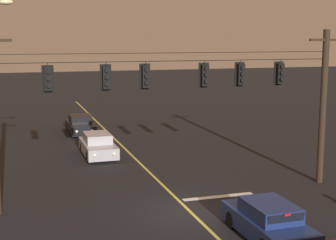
# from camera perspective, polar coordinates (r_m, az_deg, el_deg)

# --- Properties ---
(ground_plane) EXTENTS (180.00, 180.00, 0.00)m
(ground_plane) POSITION_cam_1_polar(r_m,az_deg,el_deg) (21.03, 2.60, -10.49)
(ground_plane) COLOR black
(lane_centre_stripe) EXTENTS (0.14, 60.00, 0.01)m
(lane_centre_stripe) POSITION_cam_1_polar(r_m,az_deg,el_deg) (28.47, -3.03, -5.16)
(lane_centre_stripe) COLOR #D1C64C
(lane_centre_stripe) RESTS_ON ground
(stop_bar_paint) EXTENTS (3.40, 0.36, 0.01)m
(stop_bar_paint) POSITION_cam_1_polar(r_m,az_deg,el_deg) (23.04, 5.78, -8.72)
(stop_bar_paint) COLOR silver
(stop_bar_paint) RESTS_ON ground
(signal_span_assembly) EXTENTS (17.07, 0.32, 7.56)m
(signal_span_assembly) POSITION_cam_1_polar(r_m,az_deg,el_deg) (22.03, 0.78, 0.98)
(signal_span_assembly) COLOR #2D2116
(signal_span_assembly) RESTS_ON ground
(traffic_light_leftmost) EXTENTS (0.48, 0.41, 1.22)m
(traffic_light_leftmost) POSITION_cam_1_polar(r_m,az_deg,el_deg) (20.79, -13.57, 4.59)
(traffic_light_leftmost) COLOR black
(traffic_light_left_inner) EXTENTS (0.48, 0.41, 1.22)m
(traffic_light_left_inner) POSITION_cam_1_polar(r_m,az_deg,el_deg) (21.09, -7.08, 4.84)
(traffic_light_left_inner) COLOR black
(traffic_light_centre) EXTENTS (0.48, 0.41, 1.22)m
(traffic_light_centre) POSITION_cam_1_polar(r_m,az_deg,el_deg) (21.46, -2.56, 4.98)
(traffic_light_centre) COLOR black
(traffic_light_right_inner) EXTENTS (0.48, 0.41, 1.22)m
(traffic_light_right_inner) POSITION_cam_1_polar(r_m,az_deg,el_deg) (22.31, 4.25, 5.14)
(traffic_light_right_inner) COLOR black
(traffic_light_rightmost) EXTENTS (0.48, 0.41, 1.22)m
(traffic_light_rightmost) POSITION_cam_1_polar(r_m,az_deg,el_deg) (23.02, 8.36, 5.19)
(traffic_light_rightmost) COLOR black
(traffic_light_far_right) EXTENTS (0.48, 0.41, 1.22)m
(traffic_light_far_right) POSITION_cam_1_polar(r_m,az_deg,el_deg) (23.97, 12.73, 5.22)
(traffic_light_far_right) COLOR black
(car_waiting_near_lane) EXTENTS (1.80, 4.33, 1.39)m
(car_waiting_near_lane) POSITION_cam_1_polar(r_m,az_deg,el_deg) (18.50, 11.41, -11.37)
(car_waiting_near_lane) COLOR navy
(car_waiting_near_lane) RESTS_ON ground
(car_oncoming_lead) EXTENTS (1.80, 4.42, 1.39)m
(car_oncoming_lead) POSITION_cam_1_polar(r_m,az_deg,el_deg) (30.74, -8.04, -2.91)
(car_oncoming_lead) COLOR #A5A5AD
(car_oncoming_lead) RESTS_ON ground
(car_oncoming_trailing) EXTENTS (1.80, 4.42, 1.39)m
(car_oncoming_trailing) POSITION_cam_1_polar(r_m,az_deg,el_deg) (38.17, -10.00, -0.56)
(car_oncoming_trailing) COLOR black
(car_oncoming_trailing) RESTS_ON ground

